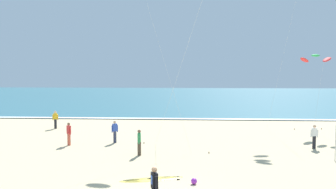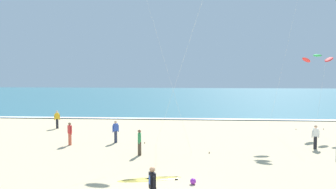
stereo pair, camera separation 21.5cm
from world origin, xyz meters
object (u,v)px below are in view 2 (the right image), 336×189
bystander_white_top (315,137)px  bystander_blue_top (116,131)px  kite_arc_emerald_high (317,58)px  bystander_red_top (70,134)px  bystander_green_top (139,142)px  bystander_yellow_top (57,119)px  beach_ball (193,181)px  surfer_lead (151,183)px

bystander_white_top → bystander_blue_top: size_ratio=1.00×
kite_arc_emerald_high → bystander_red_top: 20.53m
kite_arc_emerald_high → bystander_white_top: bearing=-109.0°
bystander_white_top → bystander_red_top: bearing=179.9°
bystander_green_top → kite_arc_emerald_high: bearing=33.2°
bystander_yellow_top → bystander_red_top: bearing=-61.9°
bystander_white_top → bystander_blue_top: (-13.59, 1.05, 0.00)m
bystander_green_top → bystander_blue_top: same height
kite_arc_emerald_high → bystander_red_top: size_ratio=4.09×
bystander_green_top → bystander_red_top: bearing=154.4°
beach_ball → bystander_white_top: bearing=43.3°
bystander_green_top → beach_ball: size_ratio=5.68×
bystander_white_top → beach_ball: 11.13m
kite_arc_emerald_high → beach_ball: bearing=-126.3°
surfer_lead → bystander_yellow_top: (-10.45, 17.25, -0.24)m
bystander_red_top → bystander_white_top: bearing=-0.1°
surfer_lead → bystander_yellow_top: size_ratio=1.58×
bystander_white_top → surfer_lead: bearing=-132.2°
bystander_red_top → bystander_yellow_top: (-3.51, 6.58, 0.00)m
bystander_green_top → bystander_white_top: 11.60m
bystander_red_top → beach_ball: (8.51, -7.65, -0.67)m
bystander_green_top → beach_ball: 6.12m
bystander_white_top → beach_ball: bearing=-136.7°
kite_arc_emerald_high → bystander_yellow_top: 22.94m
bystander_white_top → beach_ball: size_ratio=5.68×
bystander_blue_top → bystander_red_top: bearing=-161.3°
kite_arc_emerald_high → bystander_yellow_top: size_ratio=4.09×
bystander_red_top → beach_ball: bearing=-42.0°
beach_ball → kite_arc_emerald_high: bearing=53.7°
kite_arc_emerald_high → bystander_yellow_top: bearing=179.4°
kite_arc_emerald_high → bystander_white_top: size_ratio=4.09×
kite_arc_emerald_high → bystander_blue_top: (-15.79, -5.31, -5.34)m
beach_ball → bystander_yellow_top: bearing=130.2°
surfer_lead → bystander_yellow_top: 20.17m
bystander_white_top → bystander_blue_top: bearing=175.6°
bystander_green_top → bystander_white_top: same height
kite_arc_emerald_high → beach_ball: (-10.28, -13.98, -6.02)m
bystander_green_top → beach_ball: bystander_green_top is taller
bystander_red_top → bystander_yellow_top: same height
bystander_red_top → bystander_white_top: 16.59m
bystander_red_top → beach_ball: 11.46m
bystander_yellow_top → beach_ball: size_ratio=5.68×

